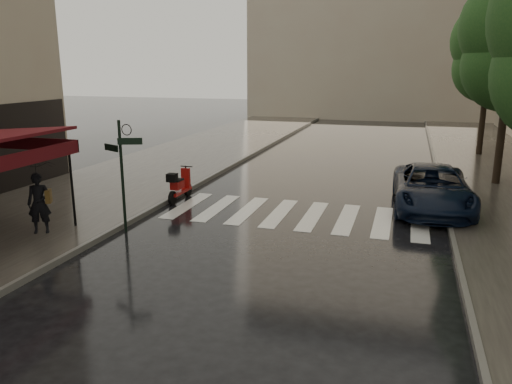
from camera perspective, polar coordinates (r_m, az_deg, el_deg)
The scene contains 11 objects.
ground at distance 11.44m, azimuth -17.30°, elevation -9.51°, with size 120.00×120.00×0.00m, color black.
sidewalk_near at distance 23.57m, azimuth -10.18°, elevation 3.12°, with size 6.00×60.00×0.12m, color #38332D.
curb_near at distance 22.36m, azimuth -3.19°, elevation 2.77°, with size 0.12×60.00×0.16m, color #595651.
curb_far at distance 21.08m, azimuth 20.18°, elevation 1.22°, with size 0.12×60.00×0.16m, color #595651.
crosswalk at distance 15.56m, azimuth 4.57°, elevation -2.57°, with size 7.85×3.20×0.01m.
signpost at distance 13.94m, azimuth -15.07°, elevation 2.76°, with size 1.17×0.29×3.10m.
backdrop_building at distance 47.01m, azimuth 13.92°, elevation 20.48°, with size 22.00×6.00×20.00m, color tan.
tree_far at distance 27.83m, azimuth 25.23°, elevation 14.87°, with size 3.80×3.80×8.16m.
pedestrian_with_umbrella at distance 14.29m, azimuth -23.83°, elevation 1.93°, with size 1.33×1.33×2.44m.
scooter at distance 17.20m, azimuth -8.75°, elevation 0.66°, with size 0.44×1.67×1.10m.
parked_car at distance 16.88m, azimuth 19.49°, elevation 0.41°, with size 2.32×5.04×1.40m, color black.
Camera 1 is at (6.12, -8.58, 4.46)m, focal length 35.00 mm.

